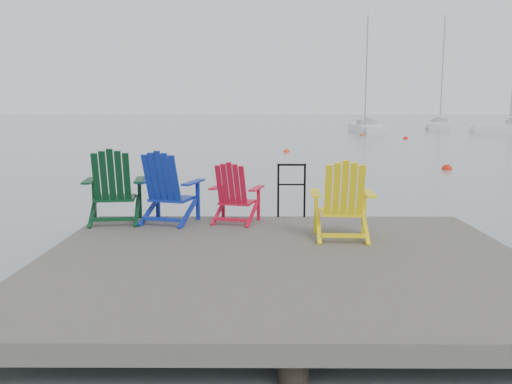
{
  "coord_description": "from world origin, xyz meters",
  "views": [
    {
      "loc": [
        -0.29,
        -6.46,
        2.31
      ],
      "look_at": [
        -0.34,
        2.93,
        0.85
      ],
      "focal_mm": 38.0,
      "sensor_mm": 36.0,
      "label": 1
    }
  ],
  "objects_px": {
    "chair_yellow": "(343,200)",
    "buoy_d": "(362,135)",
    "sailboat_mid": "(439,126)",
    "buoy_c": "(406,139)",
    "chair_blue": "(168,187)",
    "buoy_b": "(286,152)",
    "chair_red": "(235,193)",
    "chair_green": "(114,187)",
    "handrail": "(291,185)",
    "sailboat_near": "(365,129)",
    "buoy_a": "(447,169)"
  },
  "relations": [
    {
      "from": "chair_blue",
      "to": "buoy_b",
      "type": "xyz_separation_m",
      "value": [
        2.91,
        20.35,
        -1.07
      ]
    },
    {
      "from": "handrail",
      "to": "buoy_a",
      "type": "distance_m",
      "value": 13.38
    },
    {
      "from": "buoy_d",
      "to": "chair_yellow",
      "type": "bearing_deg",
      "value": -101.06
    },
    {
      "from": "chair_green",
      "to": "buoy_b",
      "type": "bearing_deg",
      "value": 71.41
    },
    {
      "from": "chair_red",
      "to": "buoy_b",
      "type": "height_order",
      "value": "chair_red"
    },
    {
      "from": "chair_red",
      "to": "chair_blue",
      "type": "bearing_deg",
      "value": -163.75
    },
    {
      "from": "handrail",
      "to": "buoy_d",
      "type": "height_order",
      "value": "handrail"
    },
    {
      "from": "chair_green",
      "to": "handrail",
      "type": "bearing_deg",
      "value": 1.93
    },
    {
      "from": "chair_blue",
      "to": "chair_yellow",
      "type": "distance_m",
      "value": 2.8
    },
    {
      "from": "sailboat_mid",
      "to": "buoy_c",
      "type": "distance_m",
      "value": 22.04
    },
    {
      "from": "buoy_b",
      "to": "buoy_d",
      "type": "distance_m",
      "value": 19.15
    },
    {
      "from": "chair_green",
      "to": "buoy_d",
      "type": "xyz_separation_m",
      "value": [
        11.08,
        38.05,
        -1.09
      ]
    },
    {
      "from": "chair_yellow",
      "to": "buoy_d",
      "type": "xyz_separation_m",
      "value": [
        7.64,
        39.1,
        -1.05
      ]
    },
    {
      "from": "sailboat_near",
      "to": "buoy_a",
      "type": "relative_size",
      "value": 28.5
    },
    {
      "from": "handrail",
      "to": "chair_green",
      "type": "bearing_deg",
      "value": -169.94
    },
    {
      "from": "sailboat_mid",
      "to": "buoy_d",
      "type": "height_order",
      "value": "sailboat_mid"
    },
    {
      "from": "buoy_a",
      "to": "sailboat_near",
      "type": "bearing_deg",
      "value": 84.5
    },
    {
      "from": "sailboat_near",
      "to": "buoy_b",
      "type": "relative_size",
      "value": 34.59
    },
    {
      "from": "handrail",
      "to": "sailboat_near",
      "type": "height_order",
      "value": "sailboat_near"
    },
    {
      "from": "handrail",
      "to": "buoy_b",
      "type": "height_order",
      "value": "handrail"
    },
    {
      "from": "handrail",
      "to": "buoy_a",
      "type": "relative_size",
      "value": 2.28
    },
    {
      "from": "chair_yellow",
      "to": "buoy_a",
      "type": "xyz_separation_m",
      "value": [
        6.0,
        13.14,
        -1.05
      ]
    },
    {
      "from": "sailboat_mid",
      "to": "buoy_c",
      "type": "relative_size",
      "value": 32.77
    },
    {
      "from": "sailboat_mid",
      "to": "chair_green",
      "type": "bearing_deg",
      "value": -92.62
    },
    {
      "from": "chair_blue",
      "to": "sailboat_mid",
      "type": "bearing_deg",
      "value": 82.97
    },
    {
      "from": "chair_red",
      "to": "buoy_b",
      "type": "distance_m",
      "value": 20.44
    },
    {
      "from": "chair_green",
      "to": "chair_blue",
      "type": "height_order",
      "value": "chair_green"
    },
    {
      "from": "buoy_d",
      "to": "buoy_a",
      "type": "bearing_deg",
      "value": -93.63
    },
    {
      "from": "handrail",
      "to": "chair_green",
      "type": "distance_m",
      "value": 2.87
    },
    {
      "from": "sailboat_mid",
      "to": "buoy_d",
      "type": "xyz_separation_m",
      "value": [
        -11.48,
        -14.77,
        -0.35
      ]
    },
    {
      "from": "buoy_c",
      "to": "buoy_d",
      "type": "height_order",
      "value": "buoy_c"
    },
    {
      "from": "chair_red",
      "to": "sailboat_mid",
      "type": "bearing_deg",
      "value": 83.69
    },
    {
      "from": "sailboat_mid",
      "to": "buoy_b",
      "type": "distance_m",
      "value": 37.52
    },
    {
      "from": "sailboat_near",
      "to": "buoy_b",
      "type": "bearing_deg",
      "value": -109.82
    },
    {
      "from": "handrail",
      "to": "buoy_c",
      "type": "bearing_deg",
      "value": 71.84
    },
    {
      "from": "chair_green",
      "to": "sailboat_mid",
      "type": "height_order",
      "value": "sailboat_mid"
    },
    {
      "from": "chair_blue",
      "to": "chair_red",
      "type": "distance_m",
      "value": 1.06
    },
    {
      "from": "sailboat_near",
      "to": "buoy_a",
      "type": "distance_m",
      "value": 31.77
    },
    {
      "from": "sailboat_near",
      "to": "buoy_a",
      "type": "bearing_deg",
      "value": -94.83
    },
    {
      "from": "chair_blue",
      "to": "buoy_a",
      "type": "height_order",
      "value": "chair_blue"
    },
    {
      "from": "buoy_d",
      "to": "chair_blue",
      "type": "bearing_deg",
      "value": -105.06
    },
    {
      "from": "chair_yellow",
      "to": "chair_blue",
      "type": "bearing_deg",
      "value": 161.13
    },
    {
      "from": "handrail",
      "to": "chair_blue",
      "type": "relative_size",
      "value": 0.79
    },
    {
      "from": "chair_blue",
      "to": "sailboat_near",
      "type": "relative_size",
      "value": 0.1
    },
    {
      "from": "handrail",
      "to": "buoy_b",
      "type": "bearing_deg",
      "value": 87.33
    },
    {
      "from": "chair_green",
      "to": "buoy_a",
      "type": "relative_size",
      "value": 2.95
    },
    {
      "from": "sailboat_near",
      "to": "sailboat_mid",
      "type": "height_order",
      "value": "sailboat_mid"
    },
    {
      "from": "sailboat_near",
      "to": "buoy_b",
      "type": "height_order",
      "value": "sailboat_near"
    },
    {
      "from": "chair_red",
      "to": "buoy_c",
      "type": "bearing_deg",
      "value": 85.7
    },
    {
      "from": "chair_red",
      "to": "chair_yellow",
      "type": "distance_m",
      "value": 1.88
    }
  ]
}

